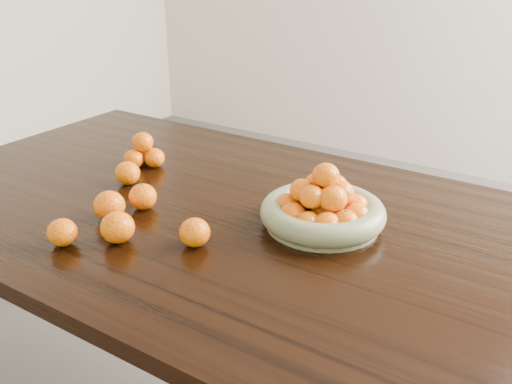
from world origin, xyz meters
The scene contains 9 objects.
dining_table centered at (0.00, 0.00, 0.66)m, with size 2.00×1.00×0.75m.
fruit_bowl centered at (0.13, 0.06, 0.79)m, with size 0.29×0.29×0.15m.
orange_pyramid centered at (-0.49, 0.12, 0.79)m, with size 0.12×0.12×0.10m.
loose_orange_0 centered at (-0.29, -0.10, 0.78)m, with size 0.07×0.07×0.06m, color orange.
loose_orange_1 centered at (-0.30, -0.33, 0.78)m, with size 0.07×0.07×0.06m, color orange.
loose_orange_2 centered at (-0.06, -0.18, 0.78)m, with size 0.07×0.07×0.06m, color orange.
loose_orange_3 centered at (-0.43, -0.01, 0.78)m, with size 0.07×0.07×0.06m, color orange.
loose_orange_4 centered at (-0.21, -0.26, 0.78)m, with size 0.08×0.08×0.07m, color orange.
loose_orange_5 centered at (-0.31, -0.19, 0.78)m, with size 0.07×0.07×0.07m, color orange.
Camera 1 is at (0.64, -1.01, 1.36)m, focal length 40.00 mm.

